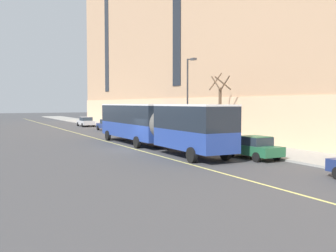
# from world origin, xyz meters

# --- Properties ---
(ground_plane) EXTENTS (260.00, 260.00, 0.00)m
(ground_plane) POSITION_xyz_m (0.00, 0.00, 0.00)
(ground_plane) COLOR #424244
(sidewalk) EXTENTS (5.11, 160.00, 0.15)m
(sidewalk) POSITION_xyz_m (8.96, 3.00, 0.07)
(sidewalk) COLOR #9E9B93
(sidewalk) RESTS_ON ground
(city_bus) EXTENTS (2.93, 20.36, 3.70)m
(city_bus) POSITION_xyz_m (1.99, 0.20, 2.14)
(city_bus) COLOR navy
(city_bus) RESTS_ON ground
(parked_car_green_1) EXTENTS (2.04, 4.28, 1.56)m
(parked_car_green_1) POSITION_xyz_m (5.12, 13.11, 0.78)
(parked_car_green_1) COLOR #23603D
(parked_car_green_1) RESTS_ON ground
(parked_car_champagne_2) EXTENTS (2.01, 4.38, 1.56)m
(parked_car_champagne_2) POSITION_xyz_m (5.06, -2.27, 0.78)
(parked_car_champagne_2) COLOR #BCAD89
(parked_car_champagne_2) RESTS_ON ground
(parked_car_navy_3) EXTENTS (2.02, 4.26, 1.56)m
(parked_car_navy_3) POSITION_xyz_m (5.22, 22.38, 0.78)
(parked_car_navy_3) COLOR navy
(parked_car_navy_3) RESTS_ON ground
(parked_car_silver_4) EXTENTS (2.04, 4.65, 1.56)m
(parked_car_silver_4) POSITION_xyz_m (5.15, 33.22, 0.78)
(parked_car_silver_4) COLOR #B7B7BC
(parked_car_silver_4) RESTS_ON ground
(parked_car_green_5) EXTENTS (2.07, 4.34, 1.56)m
(parked_car_green_5) POSITION_xyz_m (5.35, -8.65, 0.78)
(parked_car_green_5) COLOR #23603D
(parked_car_green_5) RESTS_ON ground
(parked_car_white_7) EXTENTS (2.07, 4.39, 1.56)m
(parked_car_white_7) POSITION_xyz_m (5.28, 4.50, 0.78)
(parked_car_white_7) COLOR silver
(parked_car_white_7) RESTS_ON ground
(street_tree_mid_block) EXTENTS (1.72, 1.82, 6.50)m
(street_tree_mid_block) POSITION_xyz_m (8.92, 0.56, 3.37)
(street_tree_mid_block) COLOR brown
(street_tree_mid_block) RESTS_ON sidewalk
(street_lamp) EXTENTS (0.36, 1.48, 7.89)m
(street_lamp) POSITION_xyz_m (7.00, 3.05, 4.90)
(street_lamp) COLOR #2D2D30
(street_lamp) RESTS_ON sidewalk
(lane_centerline) EXTENTS (0.16, 140.00, 0.01)m
(lane_centerline) POSITION_xyz_m (0.29, 3.00, 0.00)
(lane_centerline) COLOR #E0D66B
(lane_centerline) RESTS_ON ground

